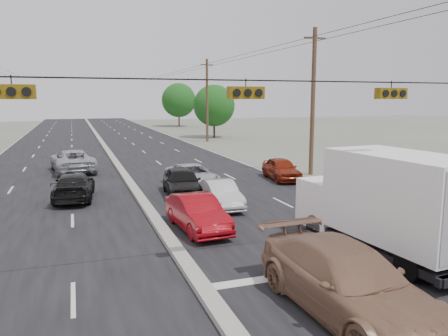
{
  "coord_description": "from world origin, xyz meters",
  "views": [
    {
      "loc": [
        -3.17,
        -11.62,
        5.29
      ],
      "look_at": [
        3.16,
        6.69,
        2.2
      ],
      "focal_mm": 35.0,
      "sensor_mm": 36.0,
      "label": 1
    }
  ],
  "objects": [
    {
      "name": "tan_sedan",
      "position": [
        3.0,
        -3.01,
        0.85
      ],
      "size": [
        2.67,
        5.96,
        1.7
      ],
      "primitive_type": "imported",
      "rotation": [
        0.0,
        0.0,
        0.05
      ],
      "color": "#8B634B",
      "rests_on": "ground"
    },
    {
      "name": "red_sedan",
      "position": [
        1.4,
        4.89,
        0.71
      ],
      "size": [
        1.81,
        4.4,
        1.42
      ],
      "primitive_type": "imported",
      "rotation": [
        0.0,
        0.0,
        0.07
      ],
      "color": "maroon",
      "rests_on": "ground"
    },
    {
      "name": "queue_car_a",
      "position": [
        2.32,
        11.23,
        0.78
      ],
      "size": [
        2.24,
        4.73,
        1.56
      ],
      "primitive_type": "imported",
      "rotation": [
        0.0,
        0.0,
        -0.09
      ],
      "color": "black",
      "rests_on": "ground"
    },
    {
      "name": "queue_car_c",
      "position": [
        3.5,
        13.48,
        0.67
      ],
      "size": [
        2.76,
        5.04,
        1.34
      ],
      "primitive_type": "imported",
      "rotation": [
        0.0,
        0.0,
        0.12
      ],
      "color": "#B5B7BD",
      "rests_on": "ground"
    },
    {
      "name": "road_surface",
      "position": [
        0.0,
        30.0,
        0.0
      ],
      "size": [
        20.0,
        160.0,
        0.02
      ],
      "primitive_type": "cube",
      "color": "black",
      "rests_on": "ground"
    },
    {
      "name": "tree_right_far",
      "position": [
        16.0,
        70.0,
        4.96
      ],
      "size": [
        6.4,
        6.4,
        8.16
      ],
      "color": "#382619",
      "rests_on": "ground"
    },
    {
      "name": "box_truck",
      "position": [
        6.71,
        0.17,
        1.82
      ],
      "size": [
        3.03,
        7.17,
        3.54
      ],
      "rotation": [
        0.0,
        0.0,
        0.09
      ],
      "color": "black",
      "rests_on": "ground"
    },
    {
      "name": "utility_pole_right_b",
      "position": [
        12.5,
        15.0,
        5.11
      ],
      "size": [
        1.6,
        0.3,
        10.0
      ],
      "color": "#422D1E",
      "rests_on": "ground"
    },
    {
      "name": "tree_right_mid",
      "position": [
        15.0,
        45.0,
        4.34
      ],
      "size": [
        5.6,
        5.6,
        7.14
      ],
      "color": "#382619",
      "rests_on": "ground"
    },
    {
      "name": "queue_car_e",
      "position": [
        9.6,
        13.77,
        0.72
      ],
      "size": [
        2.18,
        4.38,
        1.43
      ],
      "primitive_type": "imported",
      "rotation": [
        0.0,
        0.0,
        -0.12
      ],
      "color": "maroon",
      "rests_on": "ground"
    },
    {
      "name": "queue_car_b",
      "position": [
        3.5,
        8.15,
        0.65
      ],
      "size": [
        1.51,
        3.97,
        1.29
      ],
      "primitive_type": "imported",
      "rotation": [
        0.0,
        0.0,
        -0.04
      ],
      "color": "#B9B9BB",
      "rests_on": "ground"
    },
    {
      "name": "traffic_signals",
      "position": [
        1.4,
        0.0,
        5.49
      ],
      "size": [
        25.0,
        0.3,
        0.54
      ],
      "color": "black",
      "rests_on": "ground"
    },
    {
      "name": "oncoming_near",
      "position": [
        -3.28,
        12.26,
        0.7
      ],
      "size": [
        2.38,
        4.96,
        1.39
      ],
      "primitive_type": "imported",
      "rotation": [
        0.0,
        0.0,
        3.05
      ],
      "color": "black",
      "rests_on": "ground"
    },
    {
      "name": "oncoming_far",
      "position": [
        -3.33,
        21.54,
        0.82
      ],
      "size": [
        3.39,
        6.15,
        1.63
      ],
      "primitive_type": "imported",
      "rotation": [
        0.0,
        0.0,
        3.26
      ],
      "color": "#A2A6AA",
      "rests_on": "ground"
    },
    {
      "name": "ground",
      "position": [
        0.0,
        0.0,
        0.0
      ],
      "size": [
        200.0,
        200.0,
        0.0
      ],
      "primitive_type": "plane",
      "color": "#606356",
      "rests_on": "ground"
    },
    {
      "name": "utility_pole_right_c",
      "position": [
        12.5,
        40.0,
        5.11
      ],
      "size": [
        1.6,
        0.3,
        10.0
      ],
      "color": "#422D1E",
      "rests_on": "ground"
    },
    {
      "name": "center_median",
      "position": [
        0.0,
        30.0,
        0.1
      ],
      "size": [
        0.5,
        160.0,
        0.2
      ],
      "primitive_type": "cube",
      "color": "gray",
      "rests_on": "ground"
    }
  ]
}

